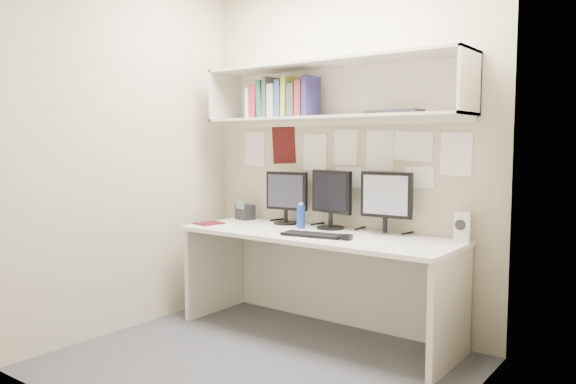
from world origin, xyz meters
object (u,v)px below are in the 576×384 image
Objects in this scene: monitor_right at (386,200)px; monitor_center at (331,197)px; speaker at (463,227)px; monitor_left at (286,195)px; maroon_notebook at (209,223)px; keyboard at (313,235)px; desk at (316,284)px; desk_phone at (245,212)px.

monitor_center is at bearing 176.91° from monitor_right.
monitor_right reaches higher than speaker.
monitor_left is 1.37m from speaker.
monitor_left is 2.02× the size of maroon_notebook.
monitor_right is at bearing 173.51° from speaker.
monitor_left is at bearing 50.49° from maroon_notebook.
desk is at bearing 104.96° from keyboard.
keyboard is at bearing -165.73° from speaker.
desk_phone reaches higher than maroon_notebook.
speaker is at bearing 13.15° from monitor_center.
desk_phone is at bearing 173.30° from monitor_left.
keyboard reaches higher than maroon_notebook.
speaker is at bearing 14.67° from keyboard.
monitor_right is at bearing 36.19° from keyboard.
desk is at bearing -174.86° from speaker.
monitor_left is 0.97× the size of keyboard.
monitor_left is at bearing 152.85° from desk.
keyboard is (0.08, -0.36, -0.22)m from monitor_center.
monitor_right is 0.54m from speaker.
desk_phone is (-0.85, 0.21, 0.43)m from desk.
speaker is at bearing 24.88° from maroon_notebook.
keyboard reaches higher than desk.
maroon_notebook is at bearing -149.98° from monitor_left.
monitor_right is 2.15× the size of maroon_notebook.
keyboard is 0.96m from maroon_notebook.
desk is 4.68× the size of monitor_right.
monitor_center is 1.02× the size of keyboard.
monitor_center is (0.41, -0.00, 0.01)m from monitor_left.
speaker is 1.79m from desk_phone.
monitor_left is 0.94× the size of monitor_right.
monitor_left is at bearing 134.51° from keyboard.
keyboard is 0.98m from desk_phone.
monitor_center is 2.14× the size of maroon_notebook.
monitor_left is 0.94× the size of monitor_center.
desk is 0.40m from keyboard.
desk_phone is at bearing 149.51° from keyboard.
speaker is at bearing 14.79° from desk.
keyboard is 0.96m from speaker.
keyboard is at bearing -137.66° from monitor_right.
monitor_center is 0.97m from speaker.
monitor_left reaches higher than speaker.
maroon_notebook is (-1.32, -0.36, -0.23)m from monitor_right.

